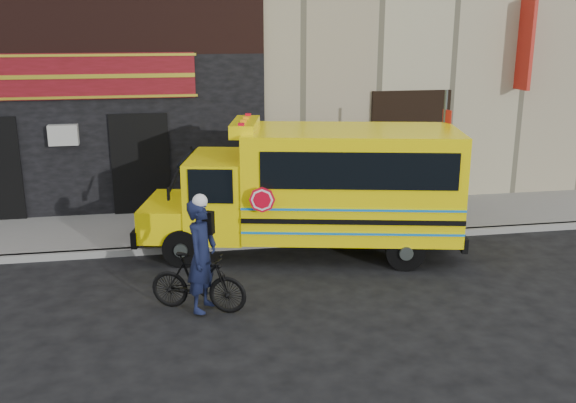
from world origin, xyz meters
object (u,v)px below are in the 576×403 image
(school_bus, at_px, (319,186))
(cyclist, at_px, (202,259))
(sign_pole, at_px, (442,159))
(bicycle, at_px, (198,282))

(school_bus, xyz_separation_m, cyclist, (-2.65, -2.60, -0.52))
(school_bus, height_order, cyclist, school_bus)
(cyclist, bearing_deg, school_bus, -17.94)
(sign_pole, relative_size, bicycle, 1.97)
(sign_pole, distance_m, bicycle, 6.57)
(sign_pole, height_order, bicycle, sign_pole)
(sign_pole, xyz_separation_m, bicycle, (-5.71, -2.95, -1.37))
(school_bus, bearing_deg, cyclist, -135.54)
(bicycle, xyz_separation_m, cyclist, (0.08, -0.08, 0.46))
(bicycle, relative_size, cyclist, 0.89)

